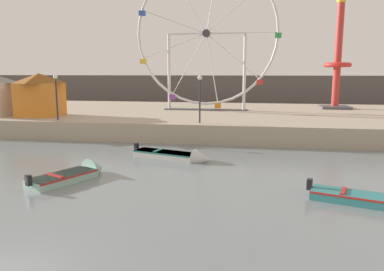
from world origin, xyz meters
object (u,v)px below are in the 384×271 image
object	(u,v)px
ferris_wheel_white_frame	(206,36)
drop_tower_red_tower	(337,64)
motorboat_pale_grey	(178,156)
motorboat_seafoam	(77,174)
carnival_booth_orange_canopy	(40,94)
motorboat_teal_painted	(375,200)
promenade_lamp_far	(200,91)
promenade_lamp_near	(56,90)

from	to	relation	value
ferris_wheel_white_frame	drop_tower_red_tower	distance (m)	13.23
motorboat_pale_grey	motorboat_seafoam	bearing A→B (deg)	-114.89
motorboat_seafoam	carnival_booth_orange_canopy	bearing A→B (deg)	62.61
motorboat_teal_painted	drop_tower_red_tower	bearing A→B (deg)	100.28
carnival_booth_orange_canopy	promenade_lamp_far	xyz separation A→B (m)	(13.51, -2.15, 0.43)
motorboat_teal_painted	carnival_booth_orange_canopy	size ratio (longest dim) A/B	1.15
motorboat_seafoam	carnival_booth_orange_canopy	size ratio (longest dim) A/B	1.11
drop_tower_red_tower	carnival_booth_orange_canopy	bearing A→B (deg)	-157.02
promenade_lamp_near	motorboat_teal_painted	bearing A→B (deg)	-31.18
ferris_wheel_white_frame	promenade_lamp_near	size ratio (longest dim) A/B	4.06
motorboat_pale_grey	promenade_lamp_far	distance (m)	6.53
motorboat_seafoam	motorboat_teal_painted	bearing A→B (deg)	-71.11
motorboat_seafoam	promenade_lamp_far	xyz separation A→B (m)	(4.43, 10.03, 3.40)
motorboat_teal_painted	promenade_lamp_far	xyz separation A→B (m)	(-8.33, 11.60, 3.40)
promenade_lamp_near	promenade_lamp_far	distance (m)	10.86
drop_tower_red_tower	promenade_lamp_near	world-z (taller)	drop_tower_red_tower
motorboat_pale_grey	motorboat_teal_painted	distance (m)	10.65
motorboat_seafoam	ferris_wheel_white_frame	world-z (taller)	ferris_wheel_white_frame
drop_tower_red_tower	carnival_booth_orange_canopy	distance (m)	27.53
promenade_lamp_far	motorboat_seafoam	bearing A→B (deg)	-113.85
motorboat_seafoam	drop_tower_red_tower	size ratio (longest dim) A/B	0.37
motorboat_seafoam	carnival_booth_orange_canopy	distance (m)	15.48
motorboat_seafoam	drop_tower_red_tower	world-z (taller)	drop_tower_red_tower
motorboat_teal_painted	drop_tower_red_tower	world-z (taller)	drop_tower_red_tower
ferris_wheel_white_frame	promenade_lamp_far	xyz separation A→B (m)	(0.73, -9.21, -4.64)
motorboat_pale_grey	promenade_lamp_far	world-z (taller)	promenade_lamp_far
motorboat_teal_painted	carnival_booth_orange_canopy	xyz separation A→B (m)	(-21.85, 13.76, 2.97)
drop_tower_red_tower	carnival_booth_orange_canopy	xyz separation A→B (m)	(-25.24, -10.70, -2.50)
motorboat_pale_grey	promenade_lamp_near	world-z (taller)	promenade_lamp_near
carnival_booth_orange_canopy	motorboat_seafoam	bearing A→B (deg)	-56.93
motorboat_pale_grey	promenade_lamp_far	xyz separation A→B (m)	(0.44, 5.57, 3.39)
motorboat_teal_painted	motorboat_seafoam	size ratio (longest dim) A/B	1.03
drop_tower_red_tower	motorboat_pale_grey	bearing A→B (deg)	-123.44
promenade_lamp_near	promenade_lamp_far	bearing A→B (deg)	-0.06
ferris_wheel_white_frame	motorboat_seafoam	bearing A→B (deg)	-100.90
motorboat_teal_painted	ferris_wheel_white_frame	world-z (taller)	ferris_wheel_white_frame
motorboat_seafoam	drop_tower_red_tower	xyz separation A→B (m)	(16.16, 22.89, 5.47)
motorboat_seafoam	drop_tower_red_tower	distance (m)	28.55
drop_tower_red_tower	promenade_lamp_far	bearing A→B (deg)	-132.37
ferris_wheel_white_frame	carnival_booth_orange_canopy	bearing A→B (deg)	-151.09
motorboat_pale_grey	promenade_lamp_near	bearing A→B (deg)	168.79
promenade_lamp_near	promenade_lamp_far	xyz separation A→B (m)	(10.86, -0.01, -0.01)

